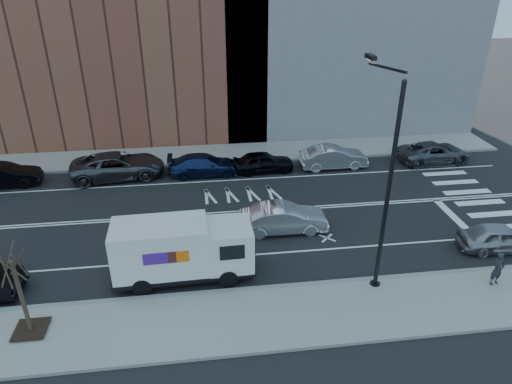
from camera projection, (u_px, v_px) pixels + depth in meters
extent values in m
plane|color=black|center=(208.00, 214.00, 25.67)|extent=(120.00, 120.00, 0.00)
cube|color=gray|center=(216.00, 322.00, 17.85)|extent=(44.00, 3.60, 0.15)
cube|color=gray|center=(203.00, 155.00, 33.43)|extent=(44.00, 3.60, 0.15)
cube|color=gray|center=(214.00, 293.00, 19.44)|extent=(44.00, 0.25, 0.17)
cube|color=gray|center=(204.00, 164.00, 31.83)|extent=(44.00, 0.25, 0.17)
cylinder|color=black|center=(388.00, 195.00, 17.91)|extent=(0.18, 0.18, 9.00)
cylinder|color=black|center=(375.00, 285.00, 19.89)|extent=(0.44, 0.44, 0.20)
sphere|color=black|center=(404.00, 82.00, 15.91)|extent=(0.20, 0.20, 0.20)
cylinder|color=black|center=(386.00, 68.00, 17.35)|extent=(0.11, 3.49, 0.48)
cube|color=black|center=(371.00, 57.00, 18.81)|extent=(0.25, 0.80, 0.18)
cube|color=#FFF2CC|center=(371.00, 59.00, 18.85)|extent=(0.18, 0.55, 0.03)
cube|color=black|center=(31.00, 329.00, 17.32)|extent=(1.20, 1.20, 0.04)
cylinder|color=#382B1E|center=(22.00, 297.00, 16.63)|extent=(0.16, 0.16, 3.20)
cylinder|color=#382B1E|center=(20.00, 265.00, 16.03)|extent=(0.06, 0.80, 1.44)
cylinder|color=#382B1E|center=(17.00, 262.00, 16.22)|extent=(0.81, 0.31, 1.19)
cylinder|color=#382B1E|center=(8.00, 264.00, 16.11)|extent=(0.58, 0.76, 1.50)
cylinder|color=#382B1E|center=(5.00, 269.00, 15.85)|extent=(0.47, 0.61, 1.37)
cylinder|color=#382B1E|center=(12.00, 270.00, 15.80)|extent=(0.72, 0.29, 1.13)
cube|color=black|center=(183.00, 269.00, 20.37)|extent=(6.05, 2.19, 0.29)
cube|color=silver|center=(230.00, 245.00, 20.19)|extent=(1.99, 2.13, 1.93)
cube|color=black|center=(252.00, 237.00, 20.20)|extent=(0.11, 1.79, 0.92)
cube|color=black|center=(232.00, 253.00, 19.13)|extent=(1.06, 0.07, 0.68)
cube|color=black|center=(227.00, 227.00, 20.99)|extent=(1.06, 0.07, 0.68)
cube|color=black|center=(251.00, 261.00, 20.76)|extent=(0.20, 1.94, 0.34)
cube|color=silver|center=(161.00, 247.00, 19.68)|extent=(4.12, 2.24, 2.22)
cube|color=#47198C|center=(160.00, 259.00, 18.66)|extent=(1.35, 0.06, 0.53)
cube|color=orange|center=(179.00, 257.00, 18.77)|extent=(0.87, 0.04, 0.53)
cube|color=#47198C|center=(161.00, 231.00, 20.57)|extent=(1.35, 0.06, 0.53)
cube|color=orange|center=(178.00, 230.00, 20.68)|extent=(0.87, 0.04, 0.53)
cylinder|color=black|center=(228.00, 278.00, 19.80)|extent=(0.82, 0.29, 0.81)
cylinder|color=black|center=(224.00, 253.00, 21.51)|extent=(0.82, 0.29, 0.81)
cylinder|color=black|center=(142.00, 287.00, 19.29)|extent=(0.82, 0.29, 0.81)
cylinder|color=black|center=(145.00, 260.00, 20.99)|extent=(0.82, 0.29, 0.81)
imported|color=black|center=(3.00, 175.00, 28.60)|extent=(4.54, 1.96, 1.45)
imported|color=#45474C|center=(118.00, 166.00, 29.75)|extent=(6.19, 3.35, 1.65)
imported|color=#16244F|center=(204.00, 165.00, 30.21)|extent=(4.78, 1.97, 1.38)
imported|color=black|center=(263.00, 162.00, 30.63)|extent=(4.17, 1.86, 1.39)
imported|color=#B6B6BB|center=(333.00, 157.00, 31.20)|extent=(4.67, 1.75, 1.52)
imported|color=#4E5055|center=(434.00, 152.00, 32.15)|extent=(5.18, 2.63, 1.40)
imported|color=silver|center=(284.00, 218.00, 23.77)|extent=(4.55, 1.61, 1.50)
imported|color=#9A999E|center=(500.00, 238.00, 22.23)|extent=(4.13, 1.98, 1.36)
imported|color=#25242A|center=(498.00, 269.00, 19.53)|extent=(0.66, 0.51, 1.59)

